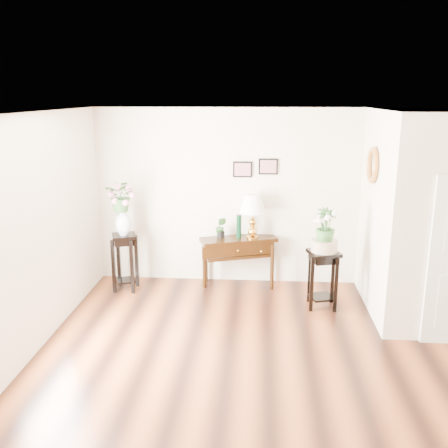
# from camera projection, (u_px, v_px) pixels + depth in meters

# --- Properties ---
(floor) EXTENTS (6.00, 5.50, 0.02)m
(floor) POSITION_uv_depth(u_px,v_px,m) (290.00, 369.00, 5.59)
(floor) COLOR brown
(floor) RESTS_ON ground
(ceiling) EXTENTS (6.00, 5.50, 0.02)m
(ceiling) POSITION_uv_depth(u_px,v_px,m) (299.00, 115.00, 4.89)
(ceiling) COLOR white
(ceiling) RESTS_ON ground
(wall_back) EXTENTS (6.00, 0.02, 2.80)m
(wall_back) POSITION_uv_depth(u_px,v_px,m) (283.00, 198.00, 7.89)
(wall_back) COLOR beige
(wall_back) RESTS_ON ground
(wall_front) EXTENTS (6.00, 0.02, 2.80)m
(wall_front) POSITION_uv_depth(u_px,v_px,m) (327.00, 411.00, 2.59)
(wall_front) COLOR beige
(wall_front) RESTS_ON ground
(wall_left) EXTENTS (0.02, 5.50, 2.80)m
(wall_left) POSITION_uv_depth(u_px,v_px,m) (18.00, 245.00, 5.45)
(wall_left) COLOR beige
(wall_left) RESTS_ON ground
(partition) EXTENTS (1.80, 1.95, 2.80)m
(partition) POSITION_uv_depth(u_px,v_px,m) (441.00, 215.00, 6.80)
(partition) COLOR beige
(partition) RESTS_ON floor
(art_print_left) EXTENTS (0.30, 0.02, 0.25)m
(art_print_left) POSITION_uv_depth(u_px,v_px,m) (243.00, 169.00, 7.81)
(art_print_left) COLOR black
(art_print_left) RESTS_ON wall_back
(art_print_right) EXTENTS (0.30, 0.02, 0.25)m
(art_print_right) POSITION_uv_depth(u_px,v_px,m) (268.00, 167.00, 7.76)
(art_print_right) COLOR black
(art_print_right) RESTS_ON wall_back
(wall_ornament) EXTENTS (0.07, 0.51, 0.51)m
(wall_ornament) POSITION_uv_depth(u_px,v_px,m) (372.00, 165.00, 6.83)
(wall_ornament) COLOR #AA692B
(wall_ornament) RESTS_ON partition
(console_table) EXTENTS (1.26, 0.76, 0.79)m
(console_table) POSITION_uv_depth(u_px,v_px,m) (238.00, 262.00, 7.97)
(console_table) COLOR black
(console_table) RESTS_ON floor
(table_lamp) EXTENTS (0.45, 0.45, 0.71)m
(table_lamp) POSITION_uv_depth(u_px,v_px,m) (253.00, 217.00, 7.76)
(table_lamp) COLOR gold
(table_lamp) RESTS_ON console_table
(green_vase) EXTENTS (0.08, 0.08, 0.37)m
(green_vase) POSITION_uv_depth(u_px,v_px,m) (239.00, 227.00, 7.82)
(green_vase) COLOR black
(green_vase) RESTS_ON console_table
(potted_plant) EXTENTS (0.19, 0.16, 0.31)m
(potted_plant) POSITION_uv_depth(u_px,v_px,m) (221.00, 228.00, 7.85)
(potted_plant) COLOR #2C5925
(potted_plant) RESTS_ON console_table
(plant_stand_a) EXTENTS (0.44, 0.44, 0.90)m
(plant_stand_a) POSITION_uv_depth(u_px,v_px,m) (125.00, 262.00, 7.78)
(plant_stand_a) COLOR black
(plant_stand_a) RESTS_ON floor
(porcelain_vase) EXTENTS (0.26, 0.26, 0.41)m
(porcelain_vase) POSITION_uv_depth(u_px,v_px,m) (123.00, 220.00, 7.61)
(porcelain_vase) COLOR silver
(porcelain_vase) RESTS_ON plant_stand_a
(lily_arrangement) EXTENTS (0.53, 0.48, 0.49)m
(lily_arrangement) POSITION_uv_depth(u_px,v_px,m) (122.00, 193.00, 7.51)
(lily_arrangement) COLOR #2C5925
(lily_arrangement) RESTS_ON porcelain_vase
(plant_stand_b) EXTENTS (0.49, 0.49, 0.84)m
(plant_stand_b) POSITION_uv_depth(u_px,v_px,m) (323.00, 279.00, 7.15)
(plant_stand_b) COLOR black
(plant_stand_b) RESTS_ON floor
(ceramic_bowl) EXTENTS (0.44, 0.44, 0.16)m
(ceramic_bowl) POSITION_uv_depth(u_px,v_px,m) (324.00, 246.00, 7.02)
(ceramic_bowl) COLOR tan
(ceramic_bowl) RESTS_ON plant_stand_b
(narcissus) EXTENTS (0.36, 0.36, 0.50)m
(narcissus) POSITION_uv_depth(u_px,v_px,m) (325.00, 226.00, 6.95)
(narcissus) COLOR #2C5925
(narcissus) RESTS_ON ceramic_bowl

